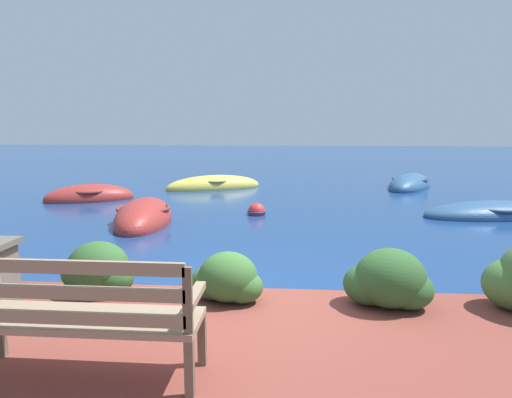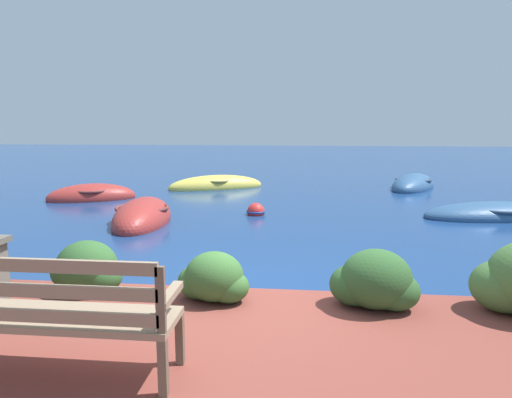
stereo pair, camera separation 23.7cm
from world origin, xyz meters
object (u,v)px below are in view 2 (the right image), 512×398
(rowboat_far, at_px, (92,197))
(rowboat_outer, at_px, (216,186))
(rowboat_mid, at_px, (494,215))
(mooring_buoy, at_px, (256,212))
(rowboat_distant, at_px, (413,186))
(rowboat_nearest, at_px, (143,219))
(park_bench, at_px, (59,313))

(rowboat_far, distance_m, rowboat_outer, 3.90)
(rowboat_mid, distance_m, mooring_buoy, 5.26)
(rowboat_far, xyz_separation_m, rowboat_distant, (9.25, 3.24, 0.00))
(rowboat_nearest, xyz_separation_m, rowboat_distant, (6.85, 5.96, -0.01))
(park_bench, bearing_deg, mooring_buoy, 88.21)
(rowboat_far, bearing_deg, rowboat_distant, 173.09)
(rowboat_nearest, xyz_separation_m, rowboat_outer, (0.55, 5.26, -0.01))
(rowboat_distant, height_order, mooring_buoy, rowboat_distant)
(rowboat_outer, bearing_deg, mooring_buoy, -94.82)
(park_bench, relative_size, rowboat_outer, 0.52)
(rowboat_nearest, height_order, rowboat_distant, rowboat_nearest)
(rowboat_nearest, xyz_separation_m, mooring_buoy, (2.26, 1.08, -0.01))
(rowboat_mid, xyz_separation_m, mooring_buoy, (-5.25, -0.23, 0.02))
(rowboat_nearest, bearing_deg, rowboat_far, 35.04)
(rowboat_distant, bearing_deg, rowboat_mid, 34.28)
(rowboat_mid, height_order, rowboat_far, rowboat_far)
(rowboat_mid, distance_m, rowboat_far, 10.02)
(rowboat_mid, bearing_deg, rowboat_distant, 87.63)
(park_bench, bearing_deg, rowboat_mid, 54.95)
(rowboat_distant, bearing_deg, rowboat_outer, -57.49)
(park_bench, distance_m, rowboat_distant, 13.19)
(rowboat_nearest, bearing_deg, park_bench, -171.69)
(park_bench, distance_m, rowboat_far, 9.74)
(rowboat_mid, height_order, rowboat_outer, rowboat_outer)
(mooring_buoy, bearing_deg, rowboat_mid, 2.50)
(rowboat_nearest, distance_m, rowboat_outer, 5.29)
(rowboat_nearest, bearing_deg, rowboat_distant, -55.34)
(rowboat_outer, bearing_deg, park_bench, -111.77)
(rowboat_outer, xyz_separation_m, rowboat_distant, (6.30, 0.70, 0.01))
(rowboat_nearest, height_order, rowboat_far, rowboat_nearest)
(park_bench, distance_m, rowboat_outer, 11.45)
(rowboat_mid, bearing_deg, rowboat_outer, 139.91)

